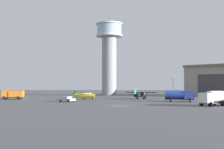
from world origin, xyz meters
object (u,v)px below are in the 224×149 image
at_px(control_tower, 109,52).
at_px(car_silver, 67,99).
at_px(airplane_yellow, 85,95).
at_px(truck_fuel_tanker_white, 213,98).
at_px(airplane_black, 141,94).
at_px(truck_fuel_tanker_blue, 179,95).
at_px(light_post_east, 173,84).
at_px(truck_box_orange, 13,94).

height_order(control_tower, car_silver, control_tower).
height_order(airplane_yellow, truck_fuel_tanker_white, truck_fuel_tanker_white).
relative_size(control_tower, truck_fuel_tanker_white, 5.56).
xyz_separation_m(airplane_black, truck_fuel_tanker_white, (12.06, -30.09, 0.26)).
xyz_separation_m(truck_fuel_tanker_blue, car_silver, (-28.27, -1.62, -0.92)).
bearing_deg(light_post_east, airplane_black, -127.30).
bearing_deg(truck_fuel_tanker_blue, airplane_black, 133.49).
height_order(airplane_yellow, truck_box_orange, airplane_yellow).
distance_m(truck_fuel_tanker_white, truck_box_orange, 56.61).
xyz_separation_m(control_tower, airplane_yellow, (-6.14, -33.61, -16.63)).
bearing_deg(truck_fuel_tanker_blue, control_tower, 125.38).
xyz_separation_m(truck_fuel_tanker_blue, truck_box_orange, (-46.36, 11.10, -0.12)).
bearing_deg(airplane_yellow, car_silver, -94.87).
distance_m(truck_fuel_tanker_white, light_post_east, 47.11).
height_order(truck_fuel_tanker_blue, truck_box_orange, truck_fuel_tanker_blue).
bearing_deg(car_silver, airplane_yellow, 115.13).
relative_size(truck_box_orange, car_silver, 1.38).
relative_size(airplane_yellow, light_post_east, 1.22).
bearing_deg(light_post_east, car_silver, -134.77).
bearing_deg(control_tower, airplane_black, -71.09).
bearing_deg(airplane_yellow, light_post_east, 42.78).
height_order(airplane_black, truck_fuel_tanker_white, airplane_black).
distance_m(airplane_yellow, light_post_east, 35.81).
relative_size(truck_fuel_tanker_white, truck_box_orange, 0.96).
height_order(truck_fuel_tanker_blue, car_silver, truck_fuel_tanker_blue).
distance_m(truck_box_orange, light_post_east, 54.55).
relative_size(airplane_yellow, truck_fuel_tanker_blue, 1.23).
bearing_deg(truck_fuel_tanker_blue, truck_fuel_tanker_white, -65.50).
xyz_separation_m(truck_box_orange, light_post_east, (50.63, 20.08, 3.04)).
relative_size(control_tower, light_post_east, 4.41).
height_order(airplane_black, airplane_yellow, airplane_black).
height_order(airplane_black, truck_fuel_tanker_blue, airplane_black).
xyz_separation_m(control_tower, truck_box_orange, (-27.28, -33.65, -16.35)).
bearing_deg(truck_box_orange, light_post_east, -163.51).
relative_size(control_tower, car_silver, 7.37).
relative_size(control_tower, airplane_black, 3.54).
distance_m(truck_box_orange, car_silver, 22.14).
xyz_separation_m(truck_fuel_tanker_white, car_silver, (-31.69, 14.22, -0.95)).
bearing_deg(car_silver, truck_box_orange, -176.53).
bearing_deg(truck_box_orange, truck_fuel_tanker_blue, 161.39).
xyz_separation_m(car_silver, light_post_east, (32.53, 32.80, 3.84)).
height_order(truck_box_orange, light_post_east, light_post_east).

